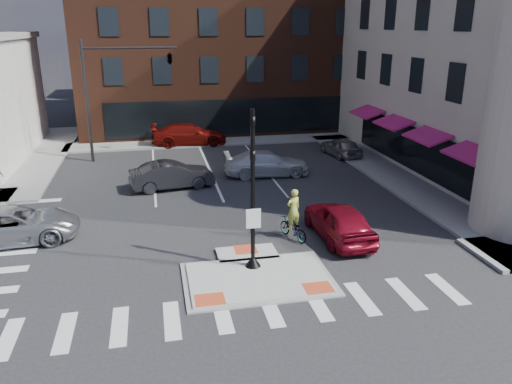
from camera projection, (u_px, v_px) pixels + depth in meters
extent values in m
plane|color=#28282B|center=(255.00, 273.00, 18.65)|extent=(120.00, 120.00, 0.00)
cube|color=gray|center=(258.00, 279.00, 18.18)|extent=(5.40, 3.60, 0.06)
cube|color=#A8A8A3|center=(258.00, 278.00, 18.17)|extent=(5.00, 3.20, 0.12)
cube|color=#A8A8A3|center=(247.00, 254.00, 20.11)|extent=(2.40, 1.40, 0.12)
cube|color=#CF4724|center=(210.00, 299.00, 16.66)|extent=(1.00, 0.80, 0.01)
cube|color=#CF4724|center=(318.00, 288.00, 17.40)|extent=(1.00, 0.80, 0.01)
cube|color=#CF4724|center=(246.00, 249.00, 20.37)|extent=(0.90, 0.90, 0.01)
cube|color=gray|center=(44.00, 156.00, 35.03)|extent=(3.00, 20.00, 0.15)
cube|color=gray|center=(397.00, 178.00, 30.00)|extent=(3.00, 24.00, 0.15)
cube|color=gray|center=(236.00, 140.00, 39.61)|extent=(26.00, 3.00, 0.15)
cube|color=#4A2517|center=(217.00, 39.00, 46.51)|extent=(24.00, 18.00, 15.00)
cube|color=black|center=(233.00, 117.00, 39.98)|extent=(20.00, 0.12, 2.80)
cube|color=black|center=(418.00, 151.00, 29.71)|extent=(0.12, 16.00, 2.60)
cube|color=#D21C76|center=(471.00, 153.00, 23.58)|extent=(1.46, 3.00, 0.58)
cube|color=#D21C76|center=(409.00, 129.00, 29.15)|extent=(1.46, 3.00, 0.58)
cube|color=#D21C76|center=(367.00, 112.00, 34.71)|extent=(1.46, 3.00, 0.58)
cube|color=slate|center=(143.00, 55.00, 64.49)|extent=(10.00, 12.00, 10.00)
cube|color=brown|center=(239.00, 46.00, 68.55)|extent=(12.00, 12.00, 12.00)
cone|color=black|center=(253.00, 260.00, 18.91)|extent=(0.60, 0.60, 0.45)
cylinder|color=black|center=(253.00, 189.00, 18.00)|extent=(0.16, 0.16, 5.80)
cube|color=white|center=(253.00, 219.00, 18.24)|extent=(0.55, 0.04, 0.75)
imported|color=black|center=(253.00, 132.00, 17.32)|extent=(0.18, 0.22, 1.10)
imported|color=black|center=(253.00, 165.00, 17.71)|extent=(0.18, 0.22, 1.10)
cylinder|color=black|center=(87.00, 102.00, 32.60)|extent=(0.20, 0.20, 8.00)
cylinder|color=black|center=(130.00, 48.00, 32.10)|extent=(6.00, 0.14, 0.14)
imported|color=black|center=(170.00, 57.00, 32.78)|extent=(0.48, 2.24, 0.90)
imported|color=#A9ABB0|center=(12.00, 225.00, 21.16)|extent=(5.68, 3.06, 1.52)
imported|color=maroon|center=(339.00, 221.00, 21.51)|extent=(2.05, 4.75, 1.60)
imported|color=silver|center=(267.00, 164.00, 30.53)|extent=(5.22, 2.27, 1.50)
imported|color=#28272D|center=(172.00, 175.00, 28.12)|extent=(4.86, 2.33, 1.54)
imported|color=#9D9EA4|center=(341.00, 147.00, 35.06)|extent=(2.16, 4.12, 1.34)
imported|color=maroon|center=(189.00, 135.00, 38.19)|extent=(5.73, 2.49, 1.64)
imported|color=#3F3F44|center=(293.00, 228.00, 21.56)|extent=(1.24, 1.90, 0.94)
imported|color=#ABB841|center=(293.00, 209.00, 21.28)|extent=(0.77, 0.64, 1.81)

